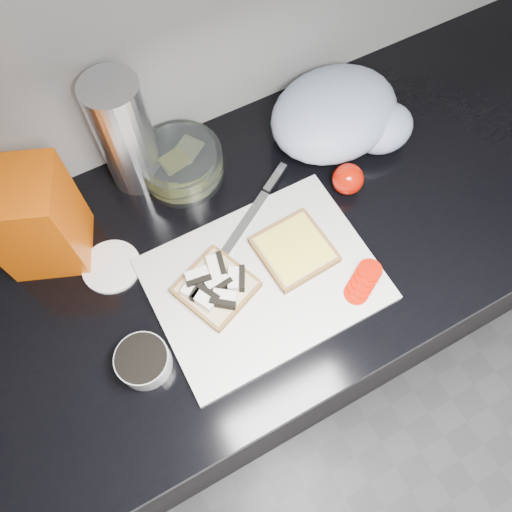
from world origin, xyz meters
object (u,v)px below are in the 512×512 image
at_px(cutting_board, 264,279).
at_px(glass_bowl, 181,164).
at_px(bread_bag, 34,220).
at_px(steel_canister, 125,135).

bearing_deg(cutting_board, glass_bowl, 95.96).
bearing_deg(glass_bowl, bread_bag, -172.26).
relative_size(glass_bowl, bread_bag, 0.78).
xyz_separation_m(glass_bowl, steel_canister, (-0.08, 0.04, 0.09)).
xyz_separation_m(cutting_board, steel_canister, (-0.11, 0.33, 0.12)).
height_order(glass_bowl, bread_bag, bread_bag).
relative_size(cutting_board, steel_canister, 1.63).
height_order(glass_bowl, steel_canister, steel_canister).
xyz_separation_m(glass_bowl, bread_bag, (-0.28, -0.04, 0.07)).
bearing_deg(steel_canister, cutting_board, -71.49).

